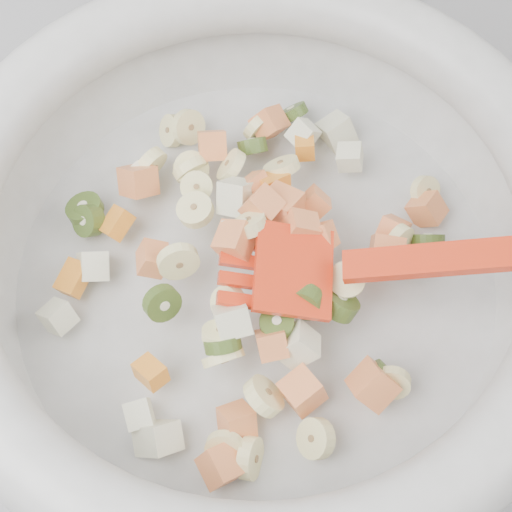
{
  "coord_description": "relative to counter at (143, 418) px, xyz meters",
  "views": [
    {
      "loc": [
        0.14,
        1.18,
        1.42
      ],
      "look_at": [
        0.14,
        1.42,
        0.95
      ],
      "focal_mm": 55.0,
      "sensor_mm": 36.0,
      "label": 1
    }
  ],
  "objects": [
    {
      "name": "mixing_bowl",
      "position": [
        0.14,
        -0.03,
        0.52
      ],
      "size": [
        0.46,
        0.43,
        0.13
      ],
      "color": "#B7B7B5",
      "rests_on": "counter"
    },
    {
      "name": "counter",
      "position": [
        0.0,
        0.0,
        0.0
      ],
      "size": [
        2.0,
        0.6,
        0.9
      ],
      "primitive_type": "cube",
      "color": "gray",
      "rests_on": "ground"
    }
  ]
}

